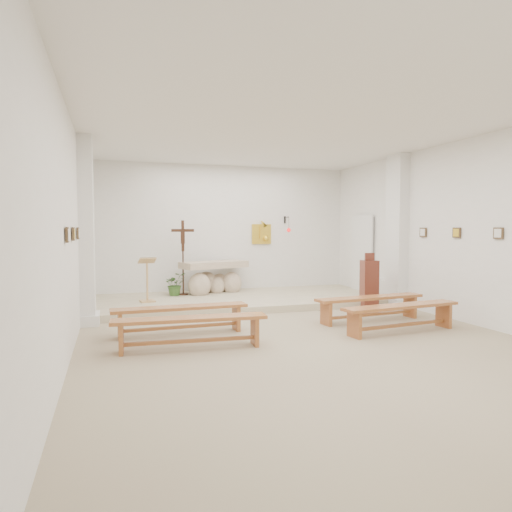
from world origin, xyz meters
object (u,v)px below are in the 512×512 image
object	(u,v)px
bench_right_front	(370,303)
bench_right_second	(401,311)
bench_left_front	(180,313)
altar	(213,280)
bench_left_second	(190,325)
crucifix_stand	(183,252)
lectern	(147,279)
donation_pedestal	(369,284)

from	to	relation	value
bench_right_front	bench_right_second	size ratio (longest dim) A/B	1.00
bench_right_second	bench_left_front	bearing A→B (deg)	158.17
bench_left_front	bench_right_front	distance (m)	3.68
altar	bench_right_front	bearing A→B (deg)	-76.96
bench_left_second	crucifix_stand	bearing A→B (deg)	86.31
bench_left_front	bench_left_second	bearing A→B (deg)	-91.43
lectern	bench_right_front	bearing A→B (deg)	-42.37
lectern	crucifix_stand	world-z (taller)	crucifix_stand
bench_left_front	bench_left_second	size ratio (longest dim) A/B	1.00
bench_left_front	bench_right_front	size ratio (longest dim) A/B	0.99
bench_right_front	altar	bearing A→B (deg)	115.91
donation_pedestal	bench_left_second	bearing A→B (deg)	-143.13
lectern	donation_pedestal	bearing A→B (deg)	-25.26
lectern	bench_right_second	bearing A→B (deg)	-51.05
donation_pedestal	bench_right_front	size ratio (longest dim) A/B	0.54
donation_pedestal	bench_right_second	world-z (taller)	donation_pedestal
bench_left_front	bench_right_front	bearing A→B (deg)	-1.43
bench_left_second	bench_left_front	bearing A→B (deg)	93.68
lectern	bench_left_second	bearing A→B (deg)	-92.80
crucifix_stand	donation_pedestal	size ratio (longest dim) A/B	1.48
crucifix_stand	bench_right_second	distance (m)	5.62
crucifix_stand	bench_left_second	distance (m)	4.74
altar	bench_right_second	distance (m)	5.28
bench_left_second	bench_right_front	bearing A→B (deg)	18.98
lectern	bench_left_front	bearing A→B (deg)	-90.94
lectern	bench_right_second	world-z (taller)	lectern
altar	donation_pedestal	distance (m)	3.93
altar	crucifix_stand	xyz separation A→B (m)	(-0.80, -0.14, 0.73)
bench_left_front	donation_pedestal	bearing A→B (deg)	14.48
altar	donation_pedestal	world-z (taller)	donation_pedestal
lectern	crucifix_stand	xyz separation A→B (m)	(0.94, 0.87, 0.56)
donation_pedestal	bench_right_front	world-z (taller)	donation_pedestal
crucifix_stand	bench_left_front	size ratio (longest dim) A/B	0.81
altar	crucifix_stand	bearing A→B (deg)	171.66
bench_left_second	bench_right_second	bearing A→B (deg)	3.68
altar	bench_right_second	size ratio (longest dim) A/B	0.80
bench_left_front	bench_right_front	xyz separation A→B (m)	(3.68, 0.00, 0.00)
bench_left_front	bench_right_second	distance (m)	3.81
bench_left_front	bench_right_second	size ratio (longest dim) A/B	0.99
donation_pedestal	bench_left_second	size ratio (longest dim) A/B	0.54
bench_right_front	lectern	bearing A→B (deg)	140.27
lectern	crucifix_stand	distance (m)	1.39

